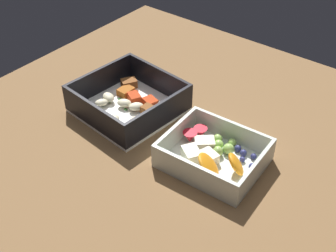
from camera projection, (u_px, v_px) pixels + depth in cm
name	position (u px, v px, depth cm)	size (l,w,h in cm)	color
table_surface	(171.00, 139.00, 79.92)	(80.00, 80.00, 2.00)	brown
pasta_container	(129.00, 103.00, 83.85)	(18.73, 18.57, 5.79)	white
fruit_bowl	(213.00, 155.00, 72.67)	(16.34, 13.84, 5.07)	silver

